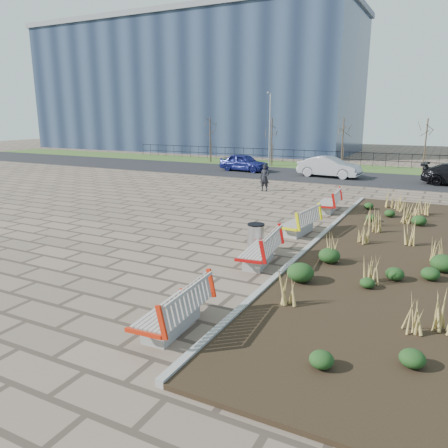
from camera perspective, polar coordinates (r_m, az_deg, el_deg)
The scene contains 20 objects.
ground at distance 12.60m, azimuth -12.47°, elevation -6.18°, with size 120.00×120.00×0.00m, color brown.
planting_bed at distance 14.72m, azimuth 20.48°, elevation -3.58°, with size 4.50×18.00×0.10m, color black.
planting_curb at distance 15.12m, azimuth 11.71°, elevation -2.41°, with size 0.16×18.00×0.15m, color gray.
grass_verge_far at distance 38.05m, azimuth 15.50°, elevation 7.13°, with size 80.00×5.00×0.04m, color #33511E.
road at distance 32.24m, azimuth 13.25°, elevation 6.08°, with size 80.00×7.00×0.02m, color black.
bench_a at distance 9.06m, azimuth -6.87°, elevation -10.76°, with size 0.90×2.10×1.00m, color red, non-canonical shape.
bench_b at distance 12.84m, azimuth 4.57°, elevation -3.14°, with size 0.90×2.10×1.00m, color #B20C0B, non-canonical shape.
bench_c at distance 16.29m, azimuth 9.74°, elevation 0.42°, with size 0.90×2.10×1.00m, color yellow, non-canonical shape.
bench_d at distance 20.31m, azimuth 13.41°, elevation 2.94°, with size 0.90×2.10×1.00m, color #B10E0B, non-canonical shape.
litter_bin at distance 14.07m, azimuth 4.18°, elevation -1.82°, with size 0.53×0.53×0.89m, color #B2B2B7.
pedestrian at distance 25.31m, azimuth 5.33°, elevation 6.04°, with size 0.56×0.37×1.55m, color black.
car_blue at distance 34.27m, azimuth 2.62°, elevation 8.03°, with size 1.57×3.90×1.33m, color navy.
car_silver at distance 31.74m, azimuth 13.59°, elevation 7.27°, with size 1.52×4.35×1.43m, color #95969C.
tree_a at distance 40.67m, azimuth -1.82°, elevation 10.91°, with size 1.40×1.40×4.00m, color #4C3D2D, non-canonical shape.
tree_b at distance 38.13m, azimuth 6.23°, elevation 10.62°, with size 1.40×1.40×4.00m, color #4C3D2D, non-canonical shape.
tree_c at distance 36.41m, azimuth 15.21°, elevation 10.06°, with size 1.40×1.40×4.00m, color #4C3D2D, non-canonical shape.
tree_d at distance 35.63m, azimuth 24.78°, elevation 9.19°, with size 1.40×1.40×4.00m, color #4C3D2D, non-canonical shape.
lamp_west at distance 37.62m, azimuth 5.99°, elevation 12.11°, with size 0.24×0.60×6.00m, color gray, non-canonical shape.
railing_fence at distance 39.45m, azimuth 16.02°, elevation 8.24°, with size 44.00×0.10×1.20m, color black, non-canonical shape.
building_glass at distance 57.40m, azimuth -4.18°, elevation 17.26°, with size 40.00×14.00×15.00m, color #192338.
Camera 1 is at (7.68, -9.02, 4.29)m, focal length 35.00 mm.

